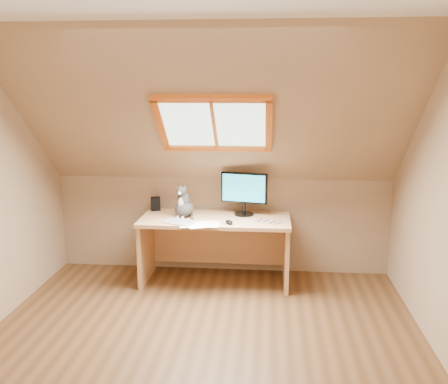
# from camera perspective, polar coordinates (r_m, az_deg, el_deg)

# --- Properties ---
(ground) EXTENTS (3.50, 3.50, 0.00)m
(ground) POSITION_cam_1_polar(r_m,az_deg,el_deg) (3.92, -2.79, -17.89)
(ground) COLOR brown
(ground) RESTS_ON ground
(room_shell) EXTENTS (3.52, 3.52, 2.41)m
(room_shell) POSITION_cam_1_polar(r_m,az_deg,el_deg) (3.34, -3.26, 3.00)
(room_shell) COLOR tan
(room_shell) RESTS_ON ground
(desk) EXTENTS (1.47, 0.64, 0.67)m
(desk) POSITION_cam_1_polar(r_m,az_deg,el_deg) (5.06, -0.92, -5.10)
(desk) COLOR tan
(desk) RESTS_ON ground
(monitor) EXTENTS (0.47, 0.20, 0.43)m
(monitor) POSITION_cam_1_polar(r_m,az_deg,el_deg) (4.98, 2.31, 0.14)
(monitor) COLOR black
(monitor) RESTS_ON desk
(cat) EXTENTS (0.25, 0.27, 0.34)m
(cat) POSITION_cam_1_polar(r_m,az_deg,el_deg) (4.96, -4.62, -1.45)
(cat) COLOR #3D3836
(cat) RESTS_ON desk
(desk_speaker) EXTENTS (0.12, 0.12, 0.14)m
(desk_speaker) POSITION_cam_1_polar(r_m,az_deg,el_deg) (5.26, -7.83, -1.34)
(desk_speaker) COLOR black
(desk_speaker) RESTS_ON desk
(graphics_tablet) EXTENTS (0.34, 0.29, 0.01)m
(graphics_tablet) POSITION_cam_1_polar(r_m,az_deg,el_deg) (4.78, -5.05, -3.43)
(graphics_tablet) COLOR #B2B2B7
(graphics_tablet) RESTS_ON desk
(mouse) EXTENTS (0.10, 0.13, 0.04)m
(mouse) POSITION_cam_1_polar(r_m,az_deg,el_deg) (4.72, 0.58, -3.46)
(mouse) COLOR black
(mouse) RESTS_ON desk
(papers) EXTENTS (0.35, 0.30, 0.01)m
(papers) POSITION_cam_1_polar(r_m,az_deg,el_deg) (4.70, -3.13, -3.71)
(papers) COLOR white
(papers) RESTS_ON desk
(cables) EXTENTS (0.51, 0.26, 0.01)m
(cables) POSITION_cam_1_polar(r_m,az_deg,el_deg) (4.79, 4.04, -3.40)
(cables) COLOR silver
(cables) RESTS_ON desk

